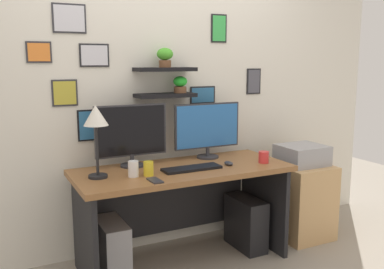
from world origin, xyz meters
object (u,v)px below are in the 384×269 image
Objects in this scene: water_cup at (133,169)px; printer at (302,155)px; pen_cup at (148,169)px; computer_tower_left at (112,248)px; keyboard at (192,168)px; drawer_cabinet at (300,200)px; computer_tower_right at (246,223)px; monitor_right at (207,128)px; desk at (180,193)px; desk_lamp at (96,121)px; cell_phone at (155,180)px; computer_mouse at (229,163)px; coffee_mug at (264,157)px; monitor_left at (131,134)px.

water_cup reaches higher than printer.
computer_tower_left is at bearing 145.84° from pen_cup.
keyboard is 0.34m from pen_cup.
pen_cup reaches higher than keyboard.
drawer_cabinet is 1.52× the size of computer_tower_right.
monitor_right is at bearing 21.48° from water_cup.
desk is 0.87m from desk_lamp.
cell_phone reaches higher than desk.
cell_phone reaches higher than drawer_cabinet.
cell_phone is 0.33× the size of computer_tower_right.
computer_mouse is (0.31, -0.00, 0.01)m from keyboard.
coffee_mug is 0.60m from computer_tower_right.
keyboard is 0.60m from coffee_mug.
pen_cup is (0.02, -0.31, -0.20)m from monitor_left.
desk is 17.91× the size of coffee_mug.
computer_tower_left is at bearing 169.92° from coffee_mug.
desk is at bearing 162.69° from coffee_mug.
cell_phone is (-0.64, -0.46, -0.24)m from monitor_right.
monitor_right is 0.48m from keyboard.
computer_mouse is at bearing -1.00° from water_cup.
coffee_mug is 0.21× the size of computer_tower_right.
monitor_left is at bearing 159.36° from coffee_mug.
desk_lamp is at bearing -176.23° from desk.
water_cup is (-0.09, 0.17, 0.05)m from cell_phone.
keyboard is at bearing 174.33° from coffee_mug.
computer_tower_left is at bearing 178.72° from desk.
keyboard is 0.68× the size of drawer_cabinet.
monitor_left is 0.40m from desk_lamp.
computer_mouse is 0.64× the size of cell_phone.
drawer_cabinet is (1.56, 0.08, -0.48)m from water_cup.
computer_mouse is 0.24× the size of printer.
keyboard is 1.20m from drawer_cabinet.
printer is (0.00, -0.00, 0.41)m from drawer_cabinet.
desk is at bearing 3.77° from desk_lamp.
computer_tower_right is at bearing 14.30° from cell_phone.
computer_mouse is 0.14× the size of drawer_cabinet.
pen_cup is (0.33, -0.10, -0.34)m from desk_lamp.
computer_tower_left is (0.09, 0.05, -0.94)m from desk_lamp.
monitor_right is 0.85m from computer_tower_right.
water_cup is at bearing 179.00° from computer_mouse.
desk is 2.91× the size of monitor_left.
desk is 0.71m from coffee_mug.
computer_tower_right is (0.25, -0.21, -0.78)m from monitor_right.
monitor_right reaches higher than computer_tower_left.
coffee_mug is 1.33m from computer_tower_left.
computer_tower_right is at bearing -179.84° from printer.
keyboard is at bearing -175.35° from drawer_cabinet.
monitor_right reaches higher than desk.
computer_tower_right is (0.99, 0.08, -0.59)m from water_cup.
drawer_cabinet is at bearing 16.20° from coffee_mug.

